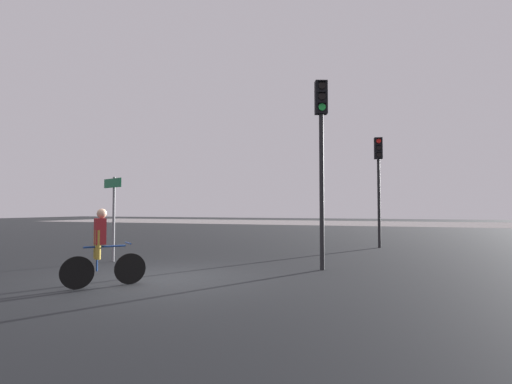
{
  "coord_description": "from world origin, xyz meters",
  "views": [
    {
      "loc": [
        5.33,
        -7.93,
        1.62
      ],
      "look_at": [
        0.5,
        5.0,
        2.2
      ],
      "focal_mm": 28.0,
      "sensor_mm": 36.0,
      "label": 1
    }
  ],
  "objects_px": {
    "traffic_light_near_right": "(321,139)",
    "traffic_light_far_right": "(379,171)",
    "direction_sign_post": "(113,206)",
    "cyclist": "(102,247)"
  },
  "relations": [
    {
      "from": "traffic_light_near_right",
      "to": "traffic_light_far_right",
      "type": "bearing_deg",
      "value": -120.91
    },
    {
      "from": "traffic_light_near_right",
      "to": "traffic_light_far_right",
      "type": "distance_m",
      "value": 6.93
    },
    {
      "from": "traffic_light_near_right",
      "to": "direction_sign_post",
      "type": "relative_size",
      "value": 1.95
    },
    {
      "from": "traffic_light_near_right",
      "to": "traffic_light_far_right",
      "type": "relative_size",
      "value": 1.1
    },
    {
      "from": "traffic_light_near_right",
      "to": "cyclist",
      "type": "bearing_deg",
      "value": 23.18
    },
    {
      "from": "traffic_light_far_right",
      "to": "direction_sign_post",
      "type": "bearing_deg",
      "value": 32.16
    },
    {
      "from": "direction_sign_post",
      "to": "traffic_light_far_right",
      "type": "bearing_deg",
      "value": -110.48
    },
    {
      "from": "traffic_light_near_right",
      "to": "cyclist",
      "type": "height_order",
      "value": "traffic_light_near_right"
    },
    {
      "from": "direction_sign_post",
      "to": "cyclist",
      "type": "relative_size",
      "value": 1.6
    },
    {
      "from": "traffic_light_far_right",
      "to": "cyclist",
      "type": "relative_size",
      "value": 2.85
    }
  ]
}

